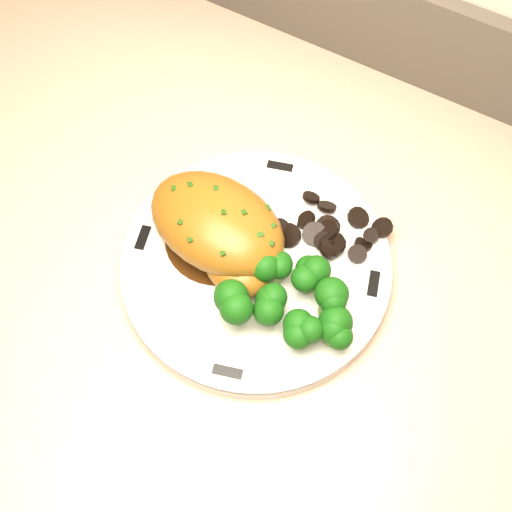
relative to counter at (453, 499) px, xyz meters
The scene contains 10 objects.
counter is the anchor object (origin of this frame).
plate 0.57m from the counter, behind, with size 0.27×0.27×0.02m, color silver.
rim_accent_0 0.52m from the counter, behind, with size 0.03×0.01×0.00m, color black.
rim_accent_1 0.61m from the counter, 164.23° to the left, with size 0.03×0.01×0.00m, color black.
rim_accent_2 0.65m from the counter, behind, with size 0.03×0.01×0.00m, color black.
rim_accent_3 0.57m from the counter, 158.67° to the right, with size 0.03×0.01×0.00m, color black.
gravy_pool 0.61m from the counter, behind, with size 0.11×0.11×0.00m, color #371C0A.
chicken_breast 0.62m from the counter, behind, with size 0.16×0.12×0.06m.
mushroom_pile 0.56m from the counter, 168.24° to the left, with size 0.10×0.07×0.03m.
broccoli_florets 0.57m from the counter, behind, with size 0.12×0.09×0.04m.
Camera 1 is at (-0.08, 1.40, 1.49)m, focal length 45.00 mm.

